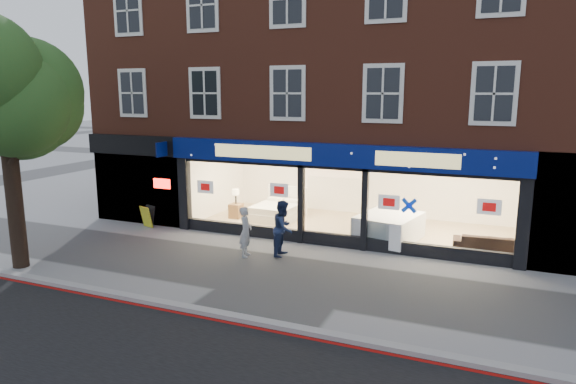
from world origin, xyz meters
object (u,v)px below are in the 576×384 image
Objects in this scene: display_bed at (278,210)px; pedestrian_blue at (283,228)px; a_board at (148,216)px; sofa at (487,244)px; pedestrian_grey at (246,232)px; mattress_stack at (389,227)px.

display_bed is 1.20× the size of pedestrian_blue.
display_bed is at bearing 49.26° from a_board.
sofa is 2.46× the size of a_board.
pedestrian_blue is (1.02, 0.49, 0.09)m from pedestrian_grey.
mattress_stack reaches higher than sofa.
mattress_stack is 1.26× the size of sofa.
sofa is 1.28× the size of pedestrian_grey.
pedestrian_blue is at bearing 17.36° from sofa.
pedestrian_grey is 0.89× the size of pedestrian_blue.
sofa is 7.24m from pedestrian_grey.
sofa is at bearing -71.18° from pedestrian_blue.
mattress_stack is 1.61× the size of pedestrian_grey.
pedestrian_grey is at bearing 112.40° from pedestrian_blue.
a_board is at bearing -144.27° from display_bed.
display_bed is 0.84× the size of mattress_stack.
pedestrian_blue reaches higher than a_board.
display_bed is 1.35× the size of pedestrian_grey.
a_board is (-4.00, -2.66, -0.02)m from display_bed.
mattress_stack is 4.76m from pedestrian_grey.
pedestrian_blue is (5.86, -1.11, 0.45)m from a_board.
pedestrian_grey is (0.84, -4.26, 0.34)m from display_bed.
mattress_stack is at bearing -62.61° from pedestrian_grey.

